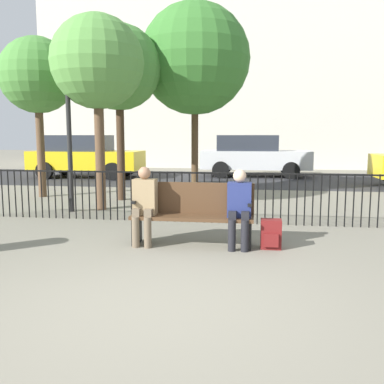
{
  "coord_description": "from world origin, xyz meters",
  "views": [
    {
      "loc": [
        0.9,
        -3.82,
        1.63
      ],
      "look_at": [
        0.0,
        2.29,
        0.8
      ],
      "focal_mm": 40.0,
      "sensor_mm": 36.0,
      "label": 1
    }
  ],
  "objects_px": {
    "tree_3": "(37,76)",
    "lamp_post": "(68,99)",
    "tree_0": "(97,63)",
    "seated_person_1": "(239,205)",
    "parked_car_1": "(85,156)",
    "seated_person_0": "(144,202)",
    "backpack": "(271,234)",
    "park_bench": "(193,212)",
    "tree_2": "(119,68)",
    "tree_1": "(195,59)",
    "parked_car_0": "(253,155)"
  },
  "relations": [
    {
      "from": "tree_3",
      "to": "lamp_post",
      "type": "relative_size",
      "value": 1.16
    },
    {
      "from": "tree_0",
      "to": "seated_person_1",
      "type": "bearing_deg",
      "value": -42.14
    },
    {
      "from": "parked_car_1",
      "to": "tree_3",
      "type": "bearing_deg",
      "value": -79.87
    },
    {
      "from": "parked_car_1",
      "to": "seated_person_0",
      "type": "bearing_deg",
      "value": -63.03
    },
    {
      "from": "backpack",
      "to": "parked_car_1",
      "type": "xyz_separation_m",
      "value": [
        -6.73,
        9.52,
        0.63
      ]
    },
    {
      "from": "tree_0",
      "to": "lamp_post",
      "type": "distance_m",
      "value": 0.99
    },
    {
      "from": "park_bench",
      "to": "tree_3",
      "type": "bearing_deg",
      "value": 137.01
    },
    {
      "from": "backpack",
      "to": "parked_car_1",
      "type": "height_order",
      "value": "parked_car_1"
    },
    {
      "from": "backpack",
      "to": "lamp_post",
      "type": "bearing_deg",
      "value": 149.37
    },
    {
      "from": "backpack",
      "to": "tree_0",
      "type": "distance_m",
      "value": 5.37
    },
    {
      "from": "parked_car_1",
      "to": "tree_2",
      "type": "bearing_deg",
      "value": -59.32
    },
    {
      "from": "tree_2",
      "to": "parked_car_1",
      "type": "relative_size",
      "value": 1.02
    },
    {
      "from": "tree_1",
      "to": "lamp_post",
      "type": "relative_size",
      "value": 1.43
    },
    {
      "from": "park_bench",
      "to": "seated_person_1",
      "type": "relative_size",
      "value": 1.58
    },
    {
      "from": "tree_2",
      "to": "tree_3",
      "type": "height_order",
      "value": "tree_2"
    },
    {
      "from": "backpack",
      "to": "tree_3",
      "type": "distance_m",
      "value": 7.87
    },
    {
      "from": "seated_person_1",
      "to": "tree_2",
      "type": "distance_m",
      "value": 5.87
    },
    {
      "from": "park_bench",
      "to": "seated_person_0",
      "type": "height_order",
      "value": "seated_person_0"
    },
    {
      "from": "park_bench",
      "to": "tree_1",
      "type": "bearing_deg",
      "value": 97.74
    },
    {
      "from": "tree_0",
      "to": "seated_person_0",
      "type": "bearing_deg",
      "value": -58.62
    },
    {
      "from": "tree_3",
      "to": "seated_person_0",
      "type": "bearing_deg",
      "value": -48.53
    },
    {
      "from": "tree_3",
      "to": "park_bench",
      "type": "bearing_deg",
      "value": -42.99
    },
    {
      "from": "park_bench",
      "to": "tree_0",
      "type": "bearing_deg",
      "value": 132.08
    },
    {
      "from": "backpack",
      "to": "seated_person_0",
      "type": "bearing_deg",
      "value": -178.46
    },
    {
      "from": "park_bench",
      "to": "parked_car_0",
      "type": "xyz_separation_m",
      "value": [
        0.83,
        10.76,
        0.35
      ]
    },
    {
      "from": "seated_person_0",
      "to": "backpack",
      "type": "relative_size",
      "value": 2.75
    },
    {
      "from": "tree_0",
      "to": "park_bench",
      "type": "bearing_deg",
      "value": -47.92
    },
    {
      "from": "seated_person_0",
      "to": "tree_0",
      "type": "height_order",
      "value": "tree_0"
    },
    {
      "from": "tree_0",
      "to": "tree_3",
      "type": "xyz_separation_m",
      "value": [
        -2.25,
        1.67,
        -0.01
      ]
    },
    {
      "from": "seated_person_1",
      "to": "backpack",
      "type": "bearing_deg",
      "value": 6.36
    },
    {
      "from": "park_bench",
      "to": "parked_car_1",
      "type": "bearing_deg",
      "value": 120.57
    },
    {
      "from": "seated_person_0",
      "to": "tree_2",
      "type": "bearing_deg",
      "value": 111.94
    },
    {
      "from": "park_bench",
      "to": "tree_0",
      "type": "xyz_separation_m",
      "value": [
        -2.42,
        2.68,
        2.63
      ]
    },
    {
      "from": "lamp_post",
      "to": "parked_car_1",
      "type": "bearing_deg",
      "value": 110.26
    },
    {
      "from": "backpack",
      "to": "tree_0",
      "type": "xyz_separation_m",
      "value": [
        -3.57,
        2.76,
        2.92
      ]
    },
    {
      "from": "parked_car_0",
      "to": "lamp_post",
      "type": "bearing_deg",
      "value": -114.23
    },
    {
      "from": "tree_0",
      "to": "tree_3",
      "type": "height_order",
      "value": "tree_0"
    },
    {
      "from": "tree_1",
      "to": "parked_car_1",
      "type": "bearing_deg",
      "value": 139.84
    },
    {
      "from": "tree_3",
      "to": "parked_car_0",
      "type": "xyz_separation_m",
      "value": [
        5.5,
        6.41,
        -2.28
      ]
    },
    {
      "from": "park_bench",
      "to": "seated_person_1",
      "type": "height_order",
      "value": "seated_person_1"
    },
    {
      "from": "seated_person_0",
      "to": "parked_car_1",
      "type": "xyz_separation_m",
      "value": [
        -4.87,
        9.57,
        0.2
      ]
    },
    {
      "from": "tree_1",
      "to": "parked_car_1",
      "type": "distance_m",
      "value": 6.92
    },
    {
      "from": "park_bench",
      "to": "lamp_post",
      "type": "xyz_separation_m",
      "value": [
        -2.96,
        2.35,
        1.87
      ]
    },
    {
      "from": "tree_0",
      "to": "parked_car_0",
      "type": "distance_m",
      "value": 9.0
    },
    {
      "from": "parked_car_0",
      "to": "parked_car_1",
      "type": "distance_m",
      "value": 6.54
    },
    {
      "from": "seated_person_1",
      "to": "tree_2",
      "type": "bearing_deg",
      "value": 126.16
    },
    {
      "from": "park_bench",
      "to": "tree_3",
      "type": "xyz_separation_m",
      "value": [
        -4.67,
        4.35,
        2.62
      ]
    },
    {
      "from": "backpack",
      "to": "tree_2",
      "type": "relative_size",
      "value": 0.1
    },
    {
      "from": "tree_0",
      "to": "lamp_post",
      "type": "xyz_separation_m",
      "value": [
        -0.54,
        -0.33,
        -0.76
      ]
    },
    {
      "from": "seated_person_0",
      "to": "seated_person_1",
      "type": "distance_m",
      "value": 1.4
    }
  ]
}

